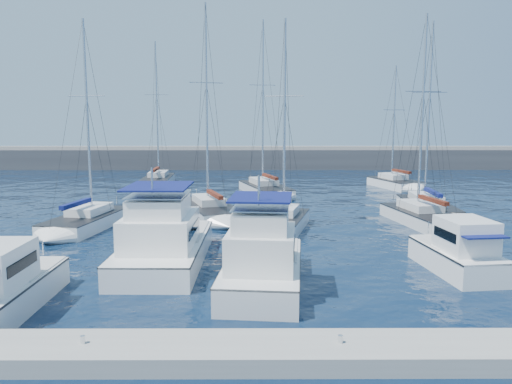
{
  "coord_description": "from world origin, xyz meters",
  "views": [
    {
      "loc": [
        -2.69,
        -25.66,
        7.47
      ],
      "look_at": [
        -2.55,
        5.23,
        3.0
      ],
      "focal_mm": 35.0,
      "sensor_mm": 36.0,
      "label": 1
    }
  ],
  "objects_px": {
    "motor_yacht_port_inner": "(164,243)",
    "sailboat_back_b": "(265,189)",
    "motor_yacht_port_outer": "(2,288)",
    "sailboat_mid_d": "(422,217)",
    "sailboat_mid_a": "(87,221)",
    "sailboat_back_a": "(158,180)",
    "motor_yacht_stbd_inner": "(263,263)",
    "motor_yacht_stbd_outer": "(459,254)",
    "sailboat_mid_e": "(427,207)",
    "sailboat_mid_b": "(210,210)",
    "sailboat_mid_c": "(282,221)",
    "sailboat_back_c": "(395,183)"
  },
  "relations": [
    {
      "from": "sailboat_back_b",
      "to": "motor_yacht_port_outer",
      "type": "bearing_deg",
      "value": -125.94
    },
    {
      "from": "motor_yacht_stbd_outer",
      "to": "motor_yacht_port_inner",
      "type": "bearing_deg",
      "value": 167.61
    },
    {
      "from": "sailboat_mid_b",
      "to": "sailboat_mid_c",
      "type": "height_order",
      "value": "sailboat_mid_b"
    },
    {
      "from": "motor_yacht_port_inner",
      "to": "sailboat_mid_a",
      "type": "distance_m",
      "value": 11.28
    },
    {
      "from": "motor_yacht_stbd_outer",
      "to": "sailboat_back_a",
      "type": "distance_m",
      "value": 39.96
    },
    {
      "from": "sailboat_mid_a",
      "to": "sailboat_back_a",
      "type": "height_order",
      "value": "sailboat_back_a"
    },
    {
      "from": "motor_yacht_port_outer",
      "to": "motor_yacht_port_inner",
      "type": "relative_size",
      "value": 0.65
    },
    {
      "from": "sailboat_mid_c",
      "to": "sailboat_mid_d",
      "type": "height_order",
      "value": "sailboat_mid_d"
    },
    {
      "from": "motor_yacht_port_outer",
      "to": "motor_yacht_port_inner",
      "type": "bearing_deg",
      "value": 50.73
    },
    {
      "from": "sailboat_mid_e",
      "to": "sailboat_back_c",
      "type": "height_order",
      "value": "sailboat_mid_e"
    },
    {
      "from": "sailboat_mid_d",
      "to": "motor_yacht_stbd_outer",
      "type": "bearing_deg",
      "value": -110.37
    },
    {
      "from": "motor_yacht_port_outer",
      "to": "sailboat_mid_c",
      "type": "bearing_deg",
      "value": 51.51
    },
    {
      "from": "motor_yacht_port_inner",
      "to": "sailboat_mid_b",
      "type": "xyz_separation_m",
      "value": [
        1.28,
        13.06,
        -0.59
      ]
    },
    {
      "from": "motor_yacht_port_outer",
      "to": "sailboat_mid_d",
      "type": "distance_m",
      "value": 27.65
    },
    {
      "from": "sailboat_mid_d",
      "to": "sailboat_back_b",
      "type": "bearing_deg",
      "value": 116.94
    },
    {
      "from": "sailboat_mid_c",
      "to": "sailboat_mid_d",
      "type": "distance_m",
      "value": 10.45
    },
    {
      "from": "sailboat_mid_c",
      "to": "sailboat_back_a",
      "type": "distance_m",
      "value": 27.22
    },
    {
      "from": "sailboat_mid_b",
      "to": "sailboat_back_c",
      "type": "xyz_separation_m",
      "value": [
        19.07,
        16.65,
        -0.02
      ]
    },
    {
      "from": "sailboat_mid_e",
      "to": "sailboat_back_a",
      "type": "xyz_separation_m",
      "value": [
        -25.07,
        18.21,
        0.02
      ]
    },
    {
      "from": "sailboat_mid_e",
      "to": "sailboat_back_c",
      "type": "xyz_separation_m",
      "value": [
        1.77,
        15.56,
        -0.01
      ]
    },
    {
      "from": "sailboat_mid_b",
      "to": "sailboat_mid_d",
      "type": "relative_size",
      "value": 1.09
    },
    {
      "from": "motor_yacht_stbd_inner",
      "to": "sailboat_mid_b",
      "type": "distance_m",
      "value": 17.17
    },
    {
      "from": "motor_yacht_port_inner",
      "to": "sailboat_back_b",
      "type": "distance_m",
      "value": 25.68
    },
    {
      "from": "motor_yacht_stbd_inner",
      "to": "motor_yacht_stbd_outer",
      "type": "relative_size",
      "value": 1.42
    },
    {
      "from": "motor_yacht_stbd_inner",
      "to": "sailboat_back_b",
      "type": "relative_size",
      "value": 0.48
    },
    {
      "from": "motor_yacht_stbd_inner",
      "to": "sailboat_mid_a",
      "type": "bearing_deg",
      "value": 139.25
    },
    {
      "from": "sailboat_mid_b",
      "to": "motor_yacht_port_inner",
      "type": "bearing_deg",
      "value": -114.28
    },
    {
      "from": "motor_yacht_port_inner",
      "to": "sailboat_back_c",
      "type": "distance_m",
      "value": 36.02
    },
    {
      "from": "motor_yacht_port_inner",
      "to": "sailboat_back_a",
      "type": "bearing_deg",
      "value": 102.03
    },
    {
      "from": "sailboat_back_c",
      "to": "sailboat_mid_a",
      "type": "bearing_deg",
      "value": -159.51
    },
    {
      "from": "sailboat_mid_a",
      "to": "motor_yacht_port_outer",
      "type": "bearing_deg",
      "value": -73.51
    },
    {
      "from": "motor_yacht_stbd_inner",
      "to": "sailboat_back_a",
      "type": "bearing_deg",
      "value": 113.28
    },
    {
      "from": "sailboat_mid_a",
      "to": "sailboat_back_b",
      "type": "bearing_deg",
      "value": 61.6
    },
    {
      "from": "motor_yacht_port_outer",
      "to": "motor_yacht_stbd_inner",
      "type": "height_order",
      "value": "motor_yacht_stbd_inner"
    },
    {
      "from": "motor_yacht_port_outer",
      "to": "sailboat_mid_e",
      "type": "xyz_separation_m",
      "value": [
        23.77,
        20.51,
        -0.42
      ]
    },
    {
      "from": "motor_yacht_stbd_outer",
      "to": "motor_yacht_stbd_inner",
      "type": "bearing_deg",
      "value": -173.92
    },
    {
      "from": "motor_yacht_port_outer",
      "to": "sailboat_mid_b",
      "type": "height_order",
      "value": "sailboat_mid_b"
    },
    {
      "from": "motor_yacht_port_outer",
      "to": "motor_yacht_port_inner",
      "type": "xyz_separation_m",
      "value": [
        5.2,
        6.36,
        0.19
      ]
    },
    {
      "from": "sailboat_mid_a",
      "to": "sailboat_mid_e",
      "type": "xyz_separation_m",
      "value": [
        25.52,
        5.28,
        0.0
      ]
    },
    {
      "from": "sailboat_mid_b",
      "to": "sailboat_mid_e",
      "type": "bearing_deg",
      "value": -15.1
    },
    {
      "from": "sailboat_back_a",
      "to": "sailboat_mid_a",
      "type": "bearing_deg",
      "value": -93.67
    },
    {
      "from": "sailboat_mid_a",
      "to": "sailboat_back_b",
      "type": "relative_size",
      "value": 0.83
    },
    {
      "from": "sailboat_back_b",
      "to": "sailboat_back_c",
      "type": "height_order",
      "value": "sailboat_back_b"
    },
    {
      "from": "sailboat_mid_d",
      "to": "sailboat_back_b",
      "type": "xyz_separation_m",
      "value": [
        -11.09,
        14.75,
        0.02
      ]
    },
    {
      "from": "sailboat_mid_a",
      "to": "sailboat_back_c",
      "type": "height_order",
      "value": "sailboat_mid_a"
    },
    {
      "from": "motor_yacht_stbd_outer",
      "to": "sailboat_mid_e",
      "type": "xyz_separation_m",
      "value": [
        3.81,
        15.63,
        -0.42
      ]
    },
    {
      "from": "sailboat_mid_e",
      "to": "sailboat_back_b",
      "type": "bearing_deg",
      "value": 143.3
    },
    {
      "from": "sailboat_mid_c",
      "to": "sailboat_back_c",
      "type": "xyz_separation_m",
      "value": [
        13.74,
        21.22,
        -0.02
      ]
    },
    {
      "from": "sailboat_mid_b",
      "to": "sailboat_back_a",
      "type": "relative_size",
      "value": 0.99
    },
    {
      "from": "motor_yacht_stbd_outer",
      "to": "sailboat_mid_a",
      "type": "height_order",
      "value": "sailboat_mid_a"
    }
  ]
}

